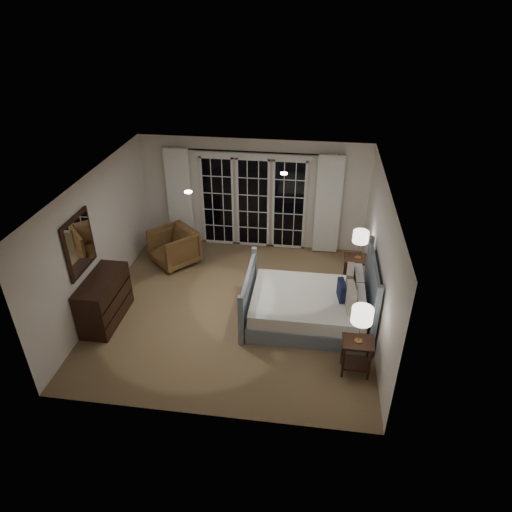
# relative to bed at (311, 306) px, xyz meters

# --- Properties ---
(floor) EXTENTS (5.00, 5.00, 0.00)m
(floor) POSITION_rel_bed_xyz_m (-1.42, 0.16, -0.32)
(floor) COLOR #7F6144
(floor) RESTS_ON ground
(ceiling) EXTENTS (5.00, 5.00, 0.00)m
(ceiling) POSITION_rel_bed_xyz_m (-1.42, 0.16, 2.18)
(ceiling) COLOR silver
(ceiling) RESTS_ON wall_back
(wall_left) EXTENTS (0.02, 5.00, 2.50)m
(wall_left) POSITION_rel_bed_xyz_m (-3.92, 0.16, 0.93)
(wall_left) COLOR white
(wall_left) RESTS_ON floor
(wall_right) EXTENTS (0.02, 5.00, 2.50)m
(wall_right) POSITION_rel_bed_xyz_m (1.08, 0.16, 0.93)
(wall_right) COLOR white
(wall_right) RESTS_ON floor
(wall_back) EXTENTS (5.00, 0.02, 2.50)m
(wall_back) POSITION_rel_bed_xyz_m (-1.42, 2.66, 0.93)
(wall_back) COLOR white
(wall_back) RESTS_ON floor
(wall_front) EXTENTS (5.00, 0.02, 2.50)m
(wall_front) POSITION_rel_bed_xyz_m (-1.42, -2.34, 0.93)
(wall_front) COLOR white
(wall_front) RESTS_ON floor
(french_doors) EXTENTS (2.50, 0.04, 2.20)m
(french_doors) POSITION_rel_bed_xyz_m (-1.42, 2.62, 0.77)
(french_doors) COLOR black
(french_doors) RESTS_ON wall_back
(curtain_rod) EXTENTS (3.50, 0.03, 0.03)m
(curtain_rod) POSITION_rel_bed_xyz_m (-1.42, 2.56, 1.93)
(curtain_rod) COLOR black
(curtain_rod) RESTS_ON wall_back
(curtain_left) EXTENTS (0.55, 0.10, 2.25)m
(curtain_left) POSITION_rel_bed_xyz_m (-3.07, 2.54, 0.83)
(curtain_left) COLOR white
(curtain_left) RESTS_ON curtain_rod
(curtain_right) EXTENTS (0.55, 0.10, 2.25)m
(curtain_right) POSITION_rel_bed_xyz_m (0.23, 2.54, 0.83)
(curtain_right) COLOR white
(curtain_right) RESTS_ON curtain_rod
(downlight_a) EXTENTS (0.12, 0.12, 0.01)m
(downlight_a) POSITION_rel_bed_xyz_m (-0.62, 0.76, 2.17)
(downlight_a) COLOR white
(downlight_a) RESTS_ON ceiling
(downlight_b) EXTENTS (0.12, 0.12, 0.01)m
(downlight_b) POSITION_rel_bed_xyz_m (-2.02, -0.24, 2.17)
(downlight_b) COLOR white
(downlight_b) RESTS_ON ceiling
(bed) EXTENTS (2.19, 1.57, 1.28)m
(bed) POSITION_rel_bed_xyz_m (0.00, 0.00, 0.00)
(bed) COLOR slate
(bed) RESTS_ON floor
(nightstand_left) EXTENTS (0.47, 0.38, 0.61)m
(nightstand_left) POSITION_rel_bed_xyz_m (0.73, -1.18, 0.08)
(nightstand_left) COLOR black
(nightstand_left) RESTS_ON floor
(nightstand_right) EXTENTS (0.51, 0.41, 0.66)m
(nightstand_right) POSITION_rel_bed_xyz_m (0.85, 1.22, 0.11)
(nightstand_right) COLOR black
(nightstand_right) RESTS_ON floor
(lamp_left) EXTENTS (0.32, 0.32, 0.62)m
(lamp_left) POSITION_rel_bed_xyz_m (0.73, -1.18, 0.78)
(lamp_left) COLOR #BB844A
(lamp_left) RESTS_ON nightstand_left
(lamp_right) EXTENTS (0.30, 0.30, 0.58)m
(lamp_right) POSITION_rel_bed_xyz_m (0.85, 1.22, 0.80)
(lamp_right) COLOR #BB844A
(lamp_right) RESTS_ON nightstand_right
(armchair) EXTENTS (1.21, 1.21, 0.79)m
(armchair) POSITION_rel_bed_xyz_m (-2.99, 1.59, 0.07)
(armchair) COLOR brown
(armchair) RESTS_ON floor
(dresser) EXTENTS (0.53, 1.24, 0.88)m
(dresser) POSITION_rel_bed_xyz_m (-3.65, -0.47, 0.12)
(dresser) COLOR black
(dresser) RESTS_ON floor
(mirror) EXTENTS (0.05, 0.85, 1.00)m
(mirror) POSITION_rel_bed_xyz_m (-3.88, -0.47, 1.23)
(mirror) COLOR black
(mirror) RESTS_ON wall_left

